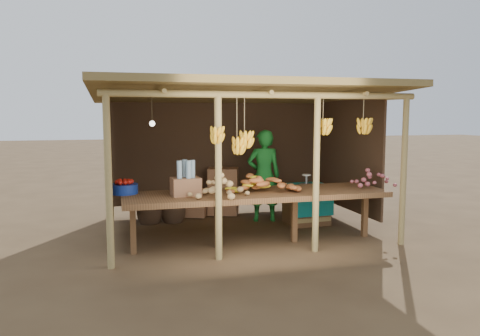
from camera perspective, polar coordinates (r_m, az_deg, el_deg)
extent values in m
plane|color=brown|center=(7.98, 0.00, -7.51)|extent=(60.00, 60.00, 0.00)
cylinder|color=tan|center=(6.03, -15.73, -1.71)|extent=(0.09, 0.09, 2.20)
cylinder|color=tan|center=(7.31, 19.33, -0.42)|extent=(0.09, 0.09, 2.20)
cylinder|color=tan|center=(9.01, -15.57, 0.97)|extent=(0.09, 0.09, 2.20)
cylinder|color=tan|center=(9.91, 9.50, 1.61)|extent=(0.09, 0.09, 2.20)
cylinder|color=tan|center=(6.18, -2.63, -1.28)|extent=(0.09, 0.09, 2.20)
cylinder|color=tan|center=(6.62, 9.28, -0.83)|extent=(0.09, 0.09, 2.20)
cylinder|color=tan|center=(6.31, 3.60, 8.89)|extent=(4.40, 0.09, 0.09)
cylinder|color=tan|center=(9.20, -2.47, 8.18)|extent=(4.40, 0.09, 0.09)
cube|color=olive|center=(7.75, 0.00, 9.14)|extent=(4.70, 3.50, 0.28)
cube|color=#473221|center=(9.21, -2.41, 2.01)|extent=(4.20, 0.04, 1.98)
cube|color=#473221|center=(7.71, -15.50, 0.88)|extent=(0.04, 2.40, 1.98)
cube|color=#473221|center=(8.73, 12.95, 1.60)|extent=(0.04, 2.40, 1.98)
cube|color=brown|center=(6.93, 2.05, -3.25)|extent=(3.90, 1.05, 0.08)
cube|color=brown|center=(6.72, -12.91, -7.23)|extent=(0.08, 0.08, 0.72)
cube|color=brown|center=(6.86, -2.78, -6.77)|extent=(0.08, 0.08, 0.72)
cube|color=brown|center=(7.21, 6.63, -6.16)|extent=(0.08, 0.08, 0.72)
cube|color=brown|center=(7.73, 14.96, -5.47)|extent=(0.08, 0.08, 0.72)
cylinder|color=navy|center=(6.96, -13.96, -2.48)|extent=(0.40, 0.40, 0.14)
cube|color=#956343|center=(6.66, -6.63, -2.25)|extent=(0.42, 0.34, 0.25)
imported|color=#1B7C2A|center=(8.48, 2.92, -0.95)|extent=(0.66, 0.49, 1.67)
cube|color=brown|center=(8.43, 8.09, -4.60)|extent=(0.72, 0.62, 0.64)
cube|color=#0B7E7D|center=(8.37, 8.13, -2.25)|extent=(0.80, 0.70, 0.06)
cube|color=#956343|center=(9.06, -2.06, -4.21)|extent=(0.67, 0.60, 0.45)
cube|color=#956343|center=(8.99, -2.07, -1.41)|extent=(0.67, 0.60, 0.45)
cube|color=#956343|center=(8.95, -5.90, -4.39)|extent=(0.67, 0.60, 0.45)
ellipsoid|color=#473221|center=(8.51, -10.97, -4.88)|extent=(0.46, 0.46, 0.62)
ellipsoid|color=#473221|center=(8.55, -8.17, -4.77)|extent=(0.46, 0.46, 0.62)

